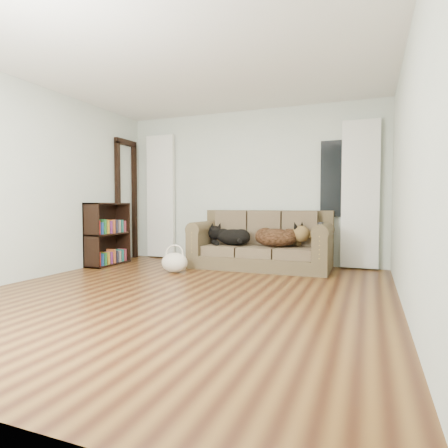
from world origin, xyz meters
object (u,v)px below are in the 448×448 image
(dog_black_lab, at_px, (231,237))
(dog_shepherd, at_px, (278,237))
(sofa, at_px, (260,239))
(tote_bag, at_px, (175,262))
(bookshelf, at_px, (108,235))

(dog_black_lab, height_order, dog_shepherd, dog_shepherd)
(sofa, height_order, tote_bag, sofa)
(dog_shepherd, distance_m, tote_bag, 1.62)
(dog_shepherd, height_order, bookshelf, bookshelf)
(dog_black_lab, distance_m, tote_bag, 1.05)
(sofa, relative_size, tote_bag, 5.35)
(dog_black_lab, bearing_deg, bookshelf, -135.94)
(tote_bag, xyz_separation_m, bookshelf, (-1.38, 0.24, 0.34))
(sofa, relative_size, dog_black_lab, 3.44)
(tote_bag, height_order, bookshelf, bookshelf)
(sofa, height_order, bookshelf, bookshelf)
(dog_black_lab, relative_size, dog_shepherd, 0.89)
(dog_shepherd, bearing_deg, sofa, 13.24)
(dog_black_lab, bearing_deg, dog_shepherd, 29.34)
(sofa, xyz_separation_m, tote_bag, (-1.06, -0.83, -0.29))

